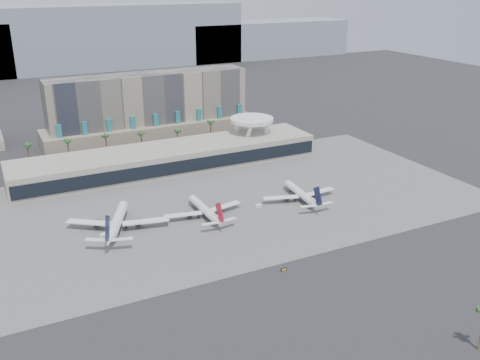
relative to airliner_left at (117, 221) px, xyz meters
name	(u,v)px	position (x,y,z in m)	size (l,w,h in m)	color
ground	(264,253)	(45.81, -45.78, -3.93)	(900.00, 900.00, 0.00)	#232326
apron_pad	(208,203)	(45.81, 9.22, -3.90)	(260.00, 130.00, 0.06)	#5B5B59
mountain_ridge	(85,43)	(73.69, 424.22, 25.96)	(680.00, 60.00, 70.00)	gray
hotel	(150,112)	(55.81, 128.63, 12.88)	(140.00, 30.00, 42.00)	gray
terminal	(169,157)	(45.81, 64.05, 2.59)	(170.00, 32.50, 14.50)	#AAA595
saucer_structure	(252,122)	(100.81, 70.22, 14.52)	(26.00, 26.00, 21.89)	white
palm_row	(161,133)	(52.81, 99.22, 6.57)	(157.80, 2.80, 13.10)	brown
airliner_left	(117,221)	(0.00, 0.00, 0.00)	(40.99, 42.21, 15.58)	white
airliner_centre	(205,210)	(38.32, -4.37, -0.61)	(37.07, 38.13, 13.17)	white
airliner_right	(301,194)	(86.65, -8.00, -0.57)	(37.28, 38.53, 13.31)	white
service_vehicle_a	(106,236)	(-6.24, -5.49, -2.84)	(4.46, 2.18, 2.18)	white
service_vehicle_b	(258,206)	(64.32, -6.34, -3.16)	(2.98, 1.70, 1.53)	silver
taxiway_sign	(284,269)	(45.79, -60.49, -3.39)	(2.41, 0.39, 1.10)	black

